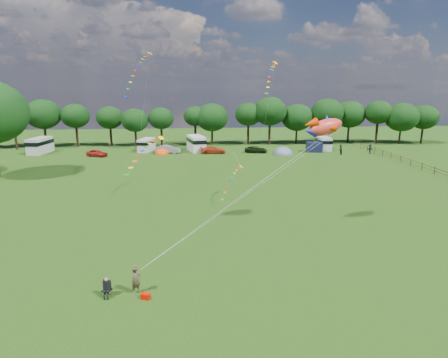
{
  "coord_description": "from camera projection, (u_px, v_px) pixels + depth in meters",
  "views": [
    {
      "loc": [
        -3.05,
        -25.69,
        12.35
      ],
      "look_at": [
        0.0,
        8.0,
        4.0
      ],
      "focal_mm": 30.0,
      "sensor_mm": 36.0,
      "label": 1
    }
  ],
  "objects": [
    {
      "name": "kite_flyer",
      "position": [
        136.0,
        281.0,
        22.85
      ],
      "size": [
        0.73,
        0.67,
        1.68
      ],
      "primitive_type": "imported",
      "rotation": [
        0.0,
        0.0,
        0.58
      ],
      "color": "#4E412B",
      "rests_on": "ground"
    },
    {
      "name": "car_a",
      "position": [
        97.0,
        153.0,
        67.94
      ],
      "size": [
        4.26,
        3.04,
        1.32
      ],
      "primitive_type": "imported",
      "rotation": [
        0.0,
        0.0,
        1.15
      ],
      "color": "#A91D17",
      "rests_on": "ground"
    },
    {
      "name": "car_c",
      "position": [
        213.0,
        150.0,
        71.09
      ],
      "size": [
        4.64,
        2.05,
        1.38
      ],
      "primitive_type": "imported",
      "rotation": [
        0.0,
        0.0,
        1.54
      ],
      "color": "#B53A1A",
      "rests_on": "ground"
    },
    {
      "name": "tent_orange",
      "position": [
        162.0,
        154.0,
        70.49
      ],
      "size": [
        2.72,
        2.98,
        2.13
      ],
      "color": "#E64309",
      "rests_on": "ground"
    },
    {
      "name": "campervan_a",
      "position": [
        40.0,
        145.0,
        71.36
      ],
      "size": [
        3.34,
        6.29,
        2.94
      ],
      "rotation": [
        0.0,
        0.0,
        1.44
      ],
      "color": "#B2B2B4",
      "rests_on": "ground"
    },
    {
      "name": "fish_kite",
      "position": [
        323.0,
        127.0,
        31.74
      ],
      "size": [
        4.0,
        2.12,
        2.09
      ],
      "rotation": [
        0.0,
        -0.21,
        0.25
      ],
      "color": "red",
      "rests_on": "ground"
    },
    {
      "name": "streamer_kite_a",
      "position": [
        140.0,
        67.0,
        47.88
      ],
      "size": [
        3.27,
        5.66,
        5.78
      ],
      "rotation": [
        0.0,
        0.0,
        1.17
      ],
      "color": "gold",
      "rests_on": "ground"
    },
    {
      "name": "streamer_kite_c",
      "position": [
        234.0,
        177.0,
        40.96
      ],
      "size": [
        2.97,
        4.88,
        2.76
      ],
      "rotation": [
        0.0,
        0.0,
        1.21
      ],
      "color": "orange",
      "rests_on": "ground"
    },
    {
      "name": "campervan_c",
      "position": [
        196.0,
        143.0,
        73.62
      ],
      "size": [
        3.89,
        6.55,
        3.0
      ],
      "rotation": [
        0.0,
        0.0,
        1.79
      ],
      "color": "silver",
      "rests_on": "ground"
    },
    {
      "name": "streamer_kite_d",
      "position": [
        272.0,
        72.0,
        49.67
      ],
      "size": [
        2.72,
        5.1,
        4.3
      ],
      "rotation": [
        0.0,
        0.0,
        0.64
      ],
      "color": "#FFB706",
      "rests_on": "ground"
    },
    {
      "name": "campervan_d",
      "position": [
        323.0,
        143.0,
        75.38
      ],
      "size": [
        2.67,
        5.43,
        2.58
      ],
      "rotation": [
        0.0,
        0.0,
        1.49
      ],
      "color": "#B7B7B9",
      "rests_on": "ground"
    },
    {
      "name": "tree_line",
      "position": [
        229.0,
        116.0,
        80.18
      ],
      "size": [
        102.98,
        10.98,
        10.27
      ],
      "color": "black",
      "rests_on": "ground"
    },
    {
      "name": "awning_navy",
      "position": [
        314.0,
        147.0,
        72.98
      ],
      "size": [
        3.45,
        3.02,
        1.88
      ],
      "primitive_type": "cube",
      "rotation": [
        0.0,
        0.0,
        -0.21
      ],
      "color": "#111533",
      "rests_on": "ground"
    },
    {
      "name": "ground_plane",
      "position": [
        234.0,
        256.0,
        28.07
      ],
      "size": [
        180.0,
        180.0,
        0.0
      ],
      "primitive_type": "plane",
      "color": "black",
      "rests_on": "ground"
    },
    {
      "name": "car_d",
      "position": [
        256.0,
        150.0,
        72.1
      ],
      "size": [
        4.74,
        2.89,
        1.2
      ],
      "primitive_type": "imported",
      "rotation": [
        0.0,
        0.0,
        1.36
      ],
      "color": "black",
      "rests_on": "ground"
    },
    {
      "name": "streamer_kite_b",
      "position": [
        147.0,
        149.0,
        43.41
      ],
      "size": [
        4.34,
        4.7,
        3.81
      ],
      "rotation": [
        0.0,
        0.0,
        0.68
      ],
      "color": "#FFE400",
      "rests_on": "ground"
    },
    {
      "name": "car_b",
      "position": [
        168.0,
        149.0,
        71.44
      ],
      "size": [
        4.55,
        2.04,
        1.56
      ],
      "primitive_type": "imported",
      "rotation": [
        0.0,
        0.0,
        1.48
      ],
      "color": "gray",
      "rests_on": "ground"
    },
    {
      "name": "campervan_b",
      "position": [
        146.0,
        144.0,
        73.79
      ],
      "size": [
        3.22,
        5.35,
        2.45
      ],
      "rotation": [
        0.0,
        0.0,
        1.34
      ],
      "color": "silver",
      "rests_on": "ground"
    },
    {
      "name": "kite_bag",
      "position": [
        146.0,
        296.0,
        22.35
      ],
      "size": [
        0.59,
        0.51,
        0.35
      ],
      "primitive_type": "cube",
      "rotation": [
        0.0,
        0.0,
        -0.42
      ],
      "color": "red",
      "rests_on": "ground"
    },
    {
      "name": "tent_greyblue",
      "position": [
        283.0,
        154.0,
        70.57
      ],
      "size": [
        3.77,
        4.13,
        2.8
      ],
      "color": "slate",
      "rests_on": "ground"
    },
    {
      "name": "fence",
      "position": [
        396.0,
        157.0,
        64.06
      ],
      "size": [
        0.12,
        33.12,
        1.2
      ],
      "color": "#472D19",
      "rests_on": "ground"
    },
    {
      "name": "walker_b",
      "position": [
        370.0,
        149.0,
        70.64
      ],
      "size": [
        1.23,
        0.64,
        1.84
      ],
      "primitive_type": "imported",
      "rotation": [
        0.0,
        0.0,
        3.22
      ],
      "color": "black",
      "rests_on": "ground"
    },
    {
      "name": "walker_a",
      "position": [
        340.0,
        150.0,
        69.61
      ],
      "size": [
        1.08,
        0.97,
        1.9
      ],
      "primitive_type": "imported",
      "rotation": [
        0.0,
        0.0,
        3.69
      ],
      "color": "black",
      "rests_on": "ground"
    },
    {
      "name": "camp_chair",
      "position": [
        107.0,
        285.0,
        22.5
      ],
      "size": [
        0.66,
        0.68,
        1.26
      ],
      "rotation": [
        0.0,
        0.0,
        -0.39
      ],
      "color": "#99999E",
      "rests_on": "ground"
    }
  ]
}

